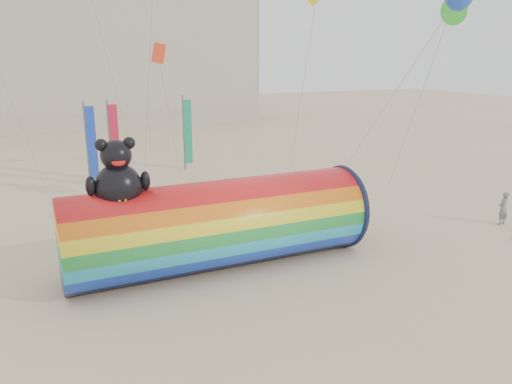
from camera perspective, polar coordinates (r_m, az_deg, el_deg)
name	(u,v)px	position (r m, az deg, el deg)	size (l,w,h in m)	color
ground	(260,261)	(19.92, 0.51, -7.88)	(160.00, 160.00, 0.00)	#CCB58C
windsock_assembly	(219,222)	(19.00, -4.27, -3.42)	(11.50, 3.50, 5.30)	red
kite_handler	(503,208)	(26.60, 26.39, -1.67)	(0.58, 0.38, 1.60)	slate
festival_banners	(133,138)	(33.56, -13.91, 5.96)	(7.39, 2.10, 5.20)	#59595E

